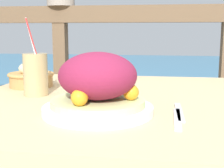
{
  "coord_description": "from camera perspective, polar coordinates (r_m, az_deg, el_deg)",
  "views": [
    {
      "loc": [
        0.1,
        -0.96,
        0.97
      ],
      "look_at": [
        -0.03,
        -0.1,
        0.82
      ],
      "focal_mm": 50.0,
      "sensor_mm": 36.0,
      "label": 1
    }
  ],
  "objects": [
    {
      "name": "knife",
      "position": [
        0.76,
        11.85,
        -6.24
      ],
      "size": [
        0.02,
        0.18,
        0.0
      ],
      "color": "silver",
      "rests_on": "patio_table"
    },
    {
      "name": "drink_glass",
      "position": [
        1.04,
        -13.8,
        1.75
      ],
      "size": [
        0.08,
        0.08,
        0.25
      ],
      "color": "tan",
      "rests_on": "patio_table"
    },
    {
      "name": "railing_fence",
      "position": [
        1.72,
        5.29,
        3.54
      ],
      "size": [
        2.8,
        0.08,
        1.1
      ],
      "color": "brown",
      "rests_on": "ground_plane"
    },
    {
      "name": "sea_backdrop",
      "position": [
        4.27,
        7.16,
        -0.1
      ],
      "size": [
        12.0,
        4.0,
        0.48
      ],
      "color": "teal",
      "rests_on": "ground_plane"
    },
    {
      "name": "fork",
      "position": [
        0.83,
        12.2,
        -5.01
      ],
      "size": [
        0.02,
        0.18,
        0.0
      ],
      "color": "silver",
      "rests_on": "patio_table"
    },
    {
      "name": "bread_basket",
      "position": [
        1.21,
        -14.57,
        1.3
      ],
      "size": [
        0.17,
        0.17,
        0.09
      ],
      "color": "#AD7F47",
      "rests_on": "patio_table"
    },
    {
      "name": "salad_plate",
      "position": [
        0.79,
        -2.61,
        -0.57
      ],
      "size": [
        0.28,
        0.28,
        0.16
      ],
      "color": "white",
      "rests_on": "patio_table"
    },
    {
      "name": "patio_table",
      "position": [
        1.02,
        2.66,
        -8.06
      ],
      "size": [
        1.0,
        0.96,
        0.76
      ],
      "color": "tan",
      "rests_on": "ground_plane"
    }
  ]
}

